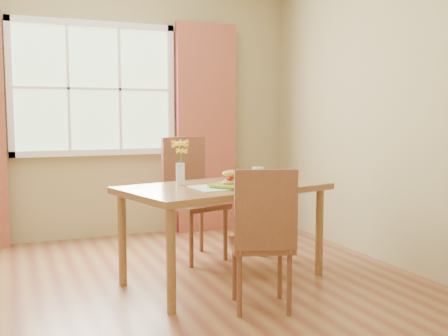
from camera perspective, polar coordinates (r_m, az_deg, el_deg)
room at (r=3.55m, az=-9.33°, el=7.47°), size 4.24×3.84×2.74m
window at (r=5.40m, az=-13.94°, el=8.36°), size 1.62×0.06×1.32m
curtain_right at (r=5.59m, az=-1.93°, el=4.33°), size 0.65×0.08×2.20m
dining_table at (r=3.90m, az=-0.00°, el=-2.95°), size 1.64×1.18×0.72m
chair_near at (r=3.30m, az=4.26°, el=-7.17°), size 0.48×0.48×0.92m
chair_far at (r=4.56m, az=-3.69°, el=-2.61°), size 0.54×0.54×1.05m
placemat at (r=3.76m, az=0.00°, el=-2.10°), size 0.47×0.36×0.01m
plate at (r=3.74m, az=0.86°, el=-1.99°), size 0.37×0.37×0.01m
croissant_sandwich at (r=3.74m, az=0.79°, el=-1.07°), size 0.17×0.14×0.11m
water_glass at (r=3.95m, az=3.72°, el=-0.88°), size 0.09×0.09×0.13m
flower_vase at (r=3.89m, az=-4.77°, el=1.08°), size 0.14×0.14×0.34m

